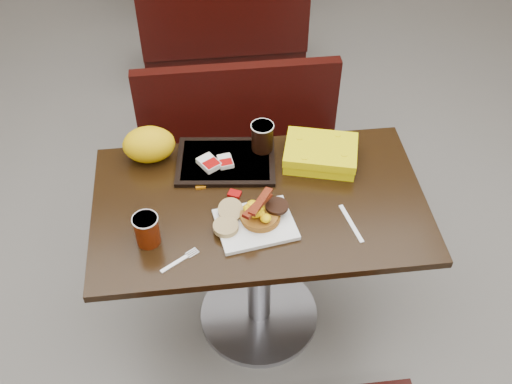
{
  "coord_description": "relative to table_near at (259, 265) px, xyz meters",
  "views": [
    {
      "loc": [
        -0.19,
        -1.49,
        2.33
      ],
      "look_at": [
        -0.02,
        -0.02,
        0.82
      ],
      "focal_mm": 42.52,
      "sensor_mm": 36.0,
      "label": 1
    }
  ],
  "objects": [
    {
      "name": "condiment_syrup",
      "position": [
        -0.21,
        0.1,
        0.38
      ],
      "size": [
        0.04,
        0.03,
        0.01
      ],
      "primitive_type": "cube",
      "rotation": [
        0.0,
        0.0,
        0.06
      ],
      "color": "#9E5206",
      "rests_on": "table_near"
    },
    {
      "name": "sausage_patty",
      "position": [
        0.05,
        -0.08,
        0.43
      ],
      "size": [
        0.1,
        0.1,
        0.01
      ],
      "primitive_type": "cylinder",
      "rotation": [
        0.0,
        0.0,
        0.28
      ],
      "color": "black",
      "rests_on": "pancake_stack"
    },
    {
      "name": "muffin_bottom",
      "position": [
        -0.13,
        -0.13,
        0.4
      ],
      "size": [
        0.11,
        0.11,
        0.02
      ],
      "primitive_type": "cylinder",
      "rotation": [
        0.0,
        0.0,
        0.28
      ],
      "color": "tan",
      "rests_on": "platter"
    },
    {
      "name": "clamshell",
      "position": [
        0.26,
        0.19,
        0.41
      ],
      "size": [
        0.32,
        0.27,
        0.07
      ],
      "primitive_type": "cube",
      "rotation": [
        0.0,
        0.0,
        -0.27
      ],
      "color": "#E1D203",
      "rests_on": "table_near"
    },
    {
      "name": "bacon_strips",
      "position": [
        -0.02,
        -0.11,
        0.48
      ],
      "size": [
        0.15,
        0.16,
        0.01
      ],
      "primitive_type": null,
      "rotation": [
        0.0,
        0.0,
        0.89
      ],
      "color": "#460705",
      "rests_on": "scrambled_eggs"
    },
    {
      "name": "muffin_top",
      "position": [
        -0.11,
        -0.07,
        0.41
      ],
      "size": [
        0.09,
        0.09,
        0.05
      ],
      "primitive_type": "cylinder",
      "rotation": [
        0.38,
        0.0,
        -0.07
      ],
      "color": "tan",
      "rests_on": "platter"
    },
    {
      "name": "bench_far_s",
      "position": [
        0.0,
        1.9,
        -0.02
      ],
      "size": [
        1.0,
        0.46,
        0.72
      ],
      "primitive_type": null,
      "color": "black",
      "rests_on": "floor"
    },
    {
      "name": "coffee_cup_near",
      "position": [
        -0.39,
        -0.14,
        0.43
      ],
      "size": [
        0.11,
        0.11,
        0.11
      ],
      "primitive_type": "cylinder",
      "rotation": [
        0.0,
        0.0,
        0.43
      ],
      "color": "maroon",
      "rests_on": "table_near"
    },
    {
      "name": "pancake_stack",
      "position": [
        -0.01,
        -0.1,
        0.4
      ],
      "size": [
        0.15,
        0.15,
        0.03
      ],
      "primitive_type": "cylinder",
      "rotation": [
        0.0,
        0.0,
        -0.07
      ],
      "color": "brown",
      "rests_on": "platter"
    },
    {
      "name": "fork",
      "position": [
        -0.31,
        -0.25,
        0.38
      ],
      "size": [
        0.14,
        0.1,
        0.0
      ],
      "primitive_type": null,
      "rotation": [
        0.0,
        0.0,
        0.58
      ],
      "color": "white",
      "rests_on": "table_near"
    },
    {
      "name": "knife",
      "position": [
        0.3,
        -0.15,
        0.38
      ],
      "size": [
        0.05,
        0.18,
        0.0
      ],
      "primitive_type": "cube",
      "rotation": [
        0.0,
        0.0,
        -1.37
      ],
      "color": "white",
      "rests_on": "table_near"
    },
    {
      "name": "coffee_cup_far",
      "position": [
        0.04,
        0.26,
        0.45
      ],
      "size": [
        0.11,
        0.11,
        0.11
      ],
      "primitive_type": "cylinder",
      "rotation": [
        0.0,
        0.0,
        0.33
      ],
      "color": "black",
      "rests_on": "tray"
    },
    {
      "name": "tray",
      "position": [
        -0.1,
        0.21,
        0.38
      ],
      "size": [
        0.4,
        0.3,
        0.02
      ],
      "primitive_type": "cube",
      "rotation": [
        0.0,
        0.0,
        -0.11
      ],
      "color": "black",
      "rests_on": "table_near"
    },
    {
      "name": "hashbrown_sleeve_left",
      "position": [
        -0.17,
        0.19,
        0.4
      ],
      "size": [
        0.1,
        0.1,
        0.02
      ],
      "primitive_type": "cube",
      "rotation": [
        0.0,
        0.0,
        0.56
      ],
      "color": "silver",
      "rests_on": "tray"
    },
    {
      "name": "hashbrown_sleeve_right",
      "position": [
        -0.11,
        0.19,
        0.4
      ],
      "size": [
        0.06,
        0.08,
        0.02
      ],
      "primitive_type": "cube",
      "rotation": [
        0.0,
        0.0,
        0.16
      ],
      "color": "silver",
      "rests_on": "tray"
    },
    {
      "name": "bench_near_n",
      "position": [
        0.0,
        0.7,
        -0.02
      ],
      "size": [
        1.0,
        0.46,
        0.72
      ],
      "primitive_type": null,
      "color": "black",
      "rests_on": "floor"
    },
    {
      "name": "floor",
      "position": [
        0.0,
        0.0,
        -0.38
      ],
      "size": [
        6.0,
        7.0,
        0.01
      ],
      "primitive_type": "cube",
      "color": "slate",
      "rests_on": "ground"
    },
    {
      "name": "platter",
      "position": [
        -0.03,
        -0.12,
        0.38
      ],
      "size": [
        0.29,
        0.24,
        0.02
      ],
      "primitive_type": "cube",
      "rotation": [
        0.0,
        0.0,
        0.16
      ],
      "color": "white",
      "rests_on": "table_near"
    },
    {
      "name": "table_near",
      "position": [
        0.0,
        0.0,
        0.0
      ],
      "size": [
        1.2,
        0.7,
        0.75
      ],
      "primitive_type": null,
      "color": "black",
      "rests_on": "floor"
    },
    {
      "name": "condiment_ketchup",
      "position": [
        -0.09,
        0.04,
        0.38
      ],
      "size": [
        0.06,
        0.05,
        0.01
      ],
      "primitive_type": "cube",
      "rotation": [
        0.0,
        0.0,
        -0.45
      ],
      "color": "#8C0504",
      "rests_on": "table_near"
    },
    {
      "name": "scrambled_eggs",
      "position": [
        -0.03,
        -0.11,
        0.44
      ],
      "size": [
        0.11,
        0.1,
        0.05
      ],
      "primitive_type": "ellipsoid",
      "rotation": [
        0.0,
        0.0,
        0.2
      ],
      "color": "#FFEA05",
      "rests_on": "pancake_stack"
    },
    {
      "name": "paper_bag",
      "position": [
        -0.39,
        0.28,
        0.44
      ],
      "size": [
        0.23,
        0.19,
        0.14
      ],
      "primitive_type": "ellipsoid",
      "rotation": [
        0.0,
        0.0,
        0.22
      ],
      "color": "yellow",
      "rests_on": "table_near"
    }
  ]
}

